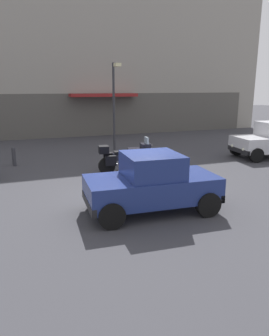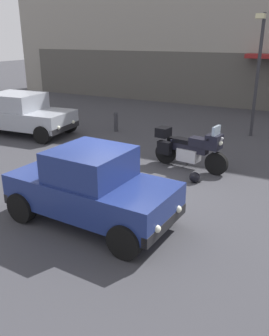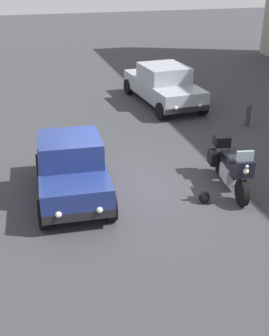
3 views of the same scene
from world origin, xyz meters
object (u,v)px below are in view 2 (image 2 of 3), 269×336
Objects in this scene: motorcycle at (189,148)px; car_compact_side at (92,187)px; helmet at (195,177)px; streetlamp_curbside at (258,63)px; car_sedan_far at (17,113)px; bollard_curbside at (116,121)px.

car_compact_side reaches higher than motorcycle.
streetlamp_curbside is at bearing 85.82° from helmet.
car_sedan_far and car_compact_side have the same top height.
streetlamp_curbside is (0.90, 4.42, 2.07)m from motorcycle.
streetlamp_curbside reaches higher than motorcycle.
motorcycle is 3.98m from car_compact_side.
motorcycle is 7.33m from car_sedan_far.
car_compact_side is at bearing -39.38° from car_sedan_far.
streetlamp_curbside is (1.56, 8.34, 1.92)m from car_compact_side.
car_compact_side is (-0.66, -3.92, 0.15)m from motorcycle.
car_sedan_far is at bearing -177.40° from motorcycle.
car_sedan_far is (-7.80, 1.63, 0.64)m from helmet.
car_compact_side is at bearing -91.41° from motorcycle.
car_sedan_far is 1.07× the size of streetlamp_curbside.
bollard_curbside is at bearing 27.34° from car_sedan_far.
helmet is 0.06× the size of streetlamp_curbside.
streetlamp_curbside reaches higher than bollard_curbside.
car_sedan_far is 5.81× the size of bollard_curbside.
motorcycle is at bearing -101.50° from streetlamp_curbside.
car_sedan_far is 1.32× the size of car_compact_side.
motorcycle reaches higher than helmet.
helmet is 0.06× the size of car_sedan_far.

